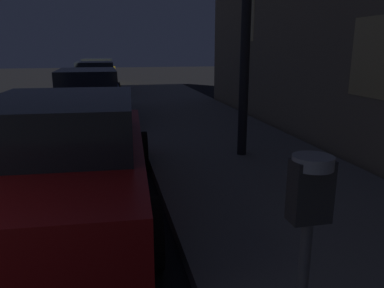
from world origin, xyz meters
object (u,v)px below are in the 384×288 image
object	(u,v)px
parking_meter	(308,222)
car_yellow_cab	(98,71)
car_blue	(89,96)
car_white	(95,79)
car_red	(66,156)

from	to	relation	value
parking_meter	car_yellow_cab	xyz separation A→B (m)	(-1.45, 20.70, -0.46)
car_blue	car_white	bearing A→B (deg)	90.00
car_red	car_yellow_cab	bearing A→B (deg)	90.00
parking_meter	car_blue	distance (m)	9.14
parking_meter	car_red	size ratio (longest dim) A/B	0.29
car_white	car_red	bearing A→B (deg)	-90.01
parking_meter	car_blue	size ratio (longest dim) A/B	0.30
car_white	car_yellow_cab	bearing A→B (deg)	90.02
car_blue	car_yellow_cab	size ratio (longest dim) A/B	1.09
parking_meter	car_yellow_cab	size ratio (longest dim) A/B	0.32
parking_meter	car_blue	world-z (taller)	parking_meter
car_red	car_blue	bearing A→B (deg)	89.99
car_blue	car_yellow_cab	world-z (taller)	same
parking_meter	car_yellow_cab	bearing A→B (deg)	94.00
car_blue	car_red	bearing A→B (deg)	-90.01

